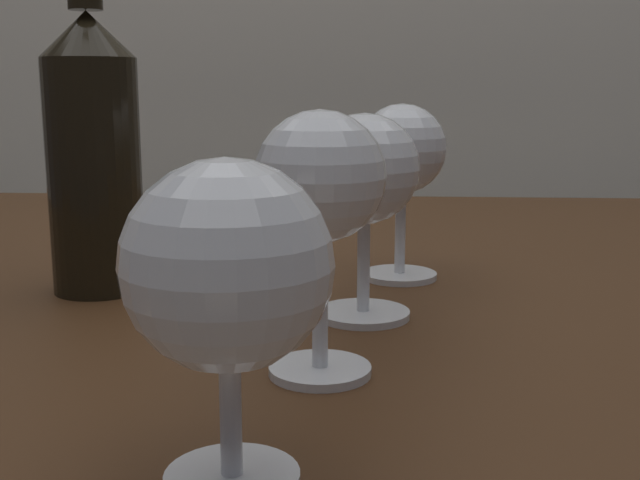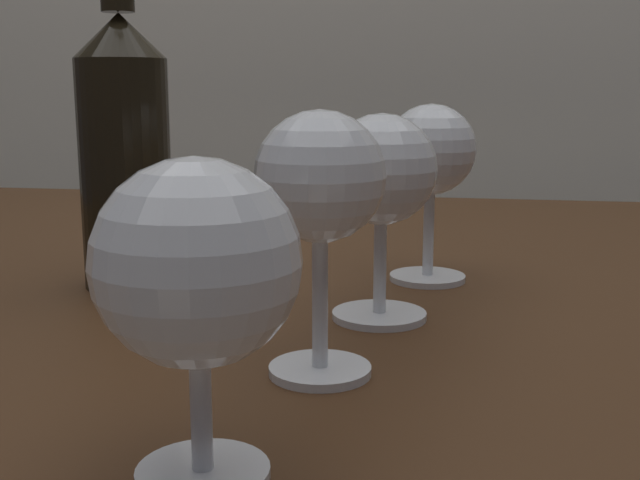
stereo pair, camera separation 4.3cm
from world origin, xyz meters
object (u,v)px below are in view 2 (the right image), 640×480
wine_glass_rose (381,175)px  wine_bottle (124,143)px  wine_glass_merlot (320,184)px  wine_glass_chardonnay (197,268)px  wine_glass_pinot (431,155)px

wine_glass_rose → wine_bottle: (-0.21, 0.06, 0.02)m
wine_glass_merlot → wine_bottle: size_ratio=0.48×
wine_glass_chardonnay → wine_bottle: (-0.16, 0.30, 0.03)m
wine_glass_pinot → wine_bottle: bearing=-167.1°
wine_glass_rose → wine_glass_chardonnay: bearing=-101.9°
wine_glass_chardonnay → wine_bottle: size_ratio=0.44×
wine_glass_merlot → wine_bottle: 0.26m
wine_glass_rose → wine_bottle: bearing=163.5°
wine_glass_merlot → wine_glass_pinot: bearing=77.2°
wine_glass_chardonnay → wine_bottle: bearing=117.8°
wine_glass_pinot → wine_glass_chardonnay: bearing=-102.7°
wine_glass_pinot → wine_bottle: wine_bottle is taller
wine_glass_chardonnay → wine_glass_pinot: bearing=77.3°
wine_glass_merlot → wine_glass_rose: (0.02, 0.11, -0.01)m
wine_glass_merlot → wine_bottle: bearing=136.8°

